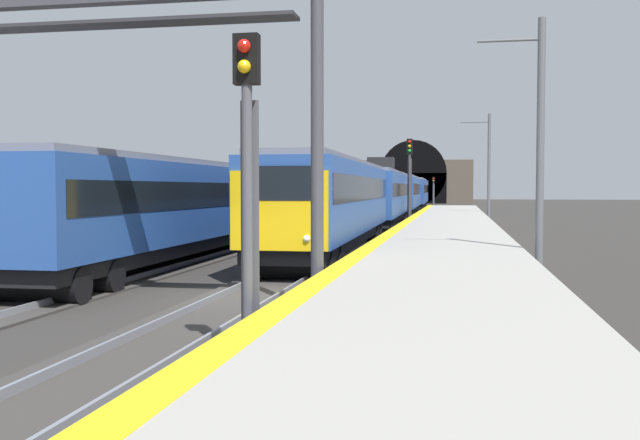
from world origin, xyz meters
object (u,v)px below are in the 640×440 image
at_px(railway_signal_near, 248,174).
at_px(railway_signal_mid, 409,175).
at_px(railway_signal_far, 434,189).
at_px(train_main_approaching, 393,194).
at_px(catenary_mast_near, 488,168).
at_px(overhead_signal_gantry, 121,65).
at_px(catenary_mast_far, 539,149).
at_px(train_adjacent_platform, 301,197).

distance_m(railway_signal_near, railway_signal_mid, 38.16).
distance_m(railway_signal_mid, railway_signal_far, 52.42).
distance_m(train_main_approaching, railway_signal_near, 47.27).
height_order(railway_signal_mid, catenary_mast_near, catenary_mast_near).
distance_m(overhead_signal_gantry, catenary_mast_near, 39.64).
distance_m(railway_signal_near, catenary_mast_far, 12.04).
height_order(train_adjacent_platform, catenary_mast_near, catenary_mast_near).
distance_m(railway_signal_far, catenary_mast_far, 80.03).
bearing_deg(railway_signal_far, catenary_mast_far, 3.86).
distance_m(railway_signal_mid, catenary_mast_near, 7.42).
bearing_deg(train_main_approaching, catenary_mast_far, 10.42).
bearing_deg(railway_signal_near, train_adjacent_platform, -169.07).
height_order(train_main_approaching, train_adjacent_platform, train_main_approaching).
height_order(catenary_mast_near, catenary_mast_far, catenary_mast_near).
bearing_deg(catenary_mast_far, train_main_approaching, 11.23).
xyz_separation_m(train_adjacent_platform, catenary_mast_near, (7.56, -12.27, 2.01)).
bearing_deg(catenary_mast_near, railway_signal_near, 172.91).
relative_size(train_adjacent_platform, catenary_mast_far, 8.54).
relative_size(railway_signal_near, catenary_mast_near, 0.62).
xyz_separation_m(train_adjacent_platform, catenary_mast_far, (-24.94, -12.28, 1.69)).
xyz_separation_m(train_adjacent_platform, railway_signal_mid, (2.48, -6.89, 1.44)).
distance_m(train_main_approaching, railway_signal_mid, 9.37).
distance_m(railway_signal_mid, overhead_signal_gantry, 33.66).
xyz_separation_m(catenary_mast_near, catenary_mast_far, (-32.50, -0.01, -0.32)).
xyz_separation_m(railway_signal_mid, railway_signal_far, (52.41, -0.00, -1.07)).
xyz_separation_m(railway_signal_far, catenary_mast_near, (-47.33, -5.38, 1.63)).
xyz_separation_m(overhead_signal_gantry, catenary_mast_near, (38.40, -9.76, -1.35)).
xyz_separation_m(railway_signal_near, railway_signal_mid, (38.16, 0.00, 0.65)).
relative_size(train_main_approaching, railway_signal_far, 18.02).
bearing_deg(railway_signal_near, overhead_signal_gantry, -137.82).
bearing_deg(railway_signal_far, railway_signal_near, 0.00).
relative_size(railway_signal_mid, overhead_signal_gantry, 0.65).
relative_size(train_adjacent_platform, railway_signal_far, 15.08).
distance_m(train_main_approaching, railway_signal_far, 43.38).
bearing_deg(railway_signal_near, train_main_approaching, -177.74).
bearing_deg(railway_signal_mid, catenary_mast_near, 133.34).
bearing_deg(catenary_mast_near, railway_signal_far, 6.48).
height_order(railway_signal_far, catenary_mast_near, catenary_mast_near).
height_order(train_main_approaching, catenary_mast_near, catenary_mast_near).
bearing_deg(train_main_approaching, railway_signal_near, 1.45).
relative_size(train_adjacent_platform, railway_signal_near, 12.73).
bearing_deg(train_adjacent_platform, overhead_signal_gantry, -175.89).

